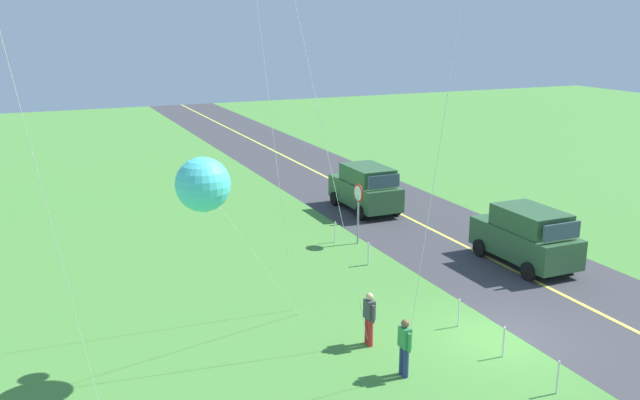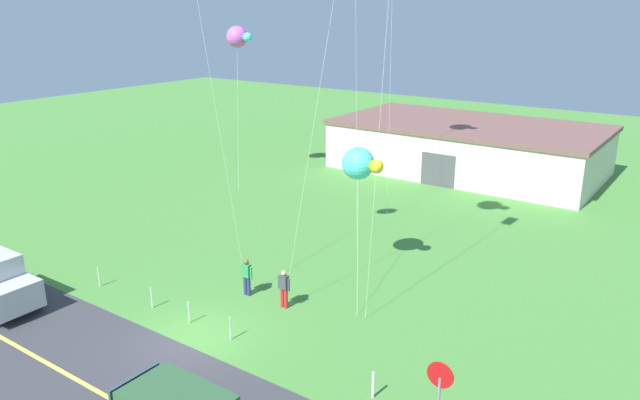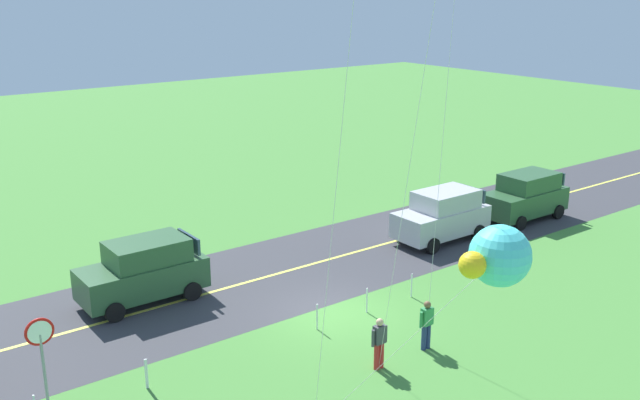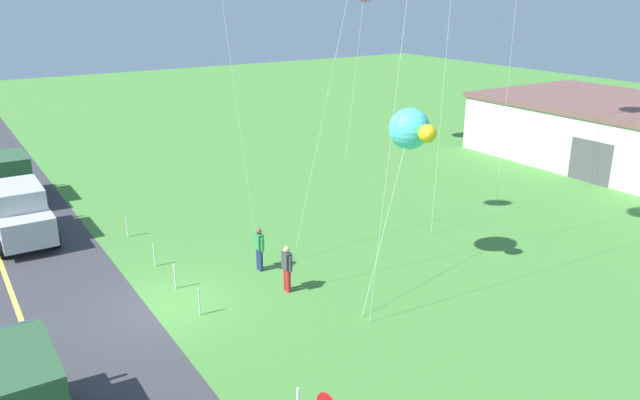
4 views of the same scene
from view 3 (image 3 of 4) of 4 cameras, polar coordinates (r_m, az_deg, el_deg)
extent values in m
cube|color=#478438|center=(24.92, 0.97, -9.06)|extent=(120.00, 120.00, 0.10)
cube|color=#38383D|center=(27.88, -4.10, -6.08)|extent=(120.00, 7.00, 0.00)
cube|color=#E5E04C|center=(27.88, -4.10, -6.07)|extent=(120.00, 0.16, 0.00)
cube|color=#2D5633|center=(26.15, -13.98, -6.05)|extent=(4.40, 1.90, 1.10)
cube|color=#2D5633|center=(25.89, -13.62, -3.99)|extent=(2.73, 1.75, 0.80)
cube|color=#334756|center=(25.52, -15.85, -4.47)|extent=(0.10, 1.62, 0.64)
cube|color=#334756|center=(26.51, -10.41, -3.29)|extent=(0.10, 1.62, 0.60)
cylinder|color=black|center=(25.09, -16.04, -8.59)|extent=(0.68, 0.22, 0.68)
cylinder|color=black|center=(26.73, -17.54, -7.11)|extent=(0.68, 0.22, 0.68)
cylinder|color=black|center=(26.09, -10.16, -7.16)|extent=(0.68, 0.22, 0.68)
cylinder|color=black|center=(27.68, -11.96, -5.84)|extent=(0.68, 0.22, 0.68)
cube|color=#2D5633|center=(35.54, 15.96, -0.11)|extent=(4.40, 1.90, 1.10)
cube|color=#2D5633|center=(35.48, 16.33, 1.43)|extent=(2.73, 1.75, 0.80)
cube|color=#334756|center=(34.64, 15.24, 1.15)|extent=(0.10, 1.62, 0.64)
cube|color=#334756|center=(36.76, 17.86, 1.82)|extent=(0.10, 1.62, 0.60)
cylinder|color=black|center=(34.06, 15.68, -1.78)|extent=(0.68, 0.22, 0.68)
cylinder|color=black|center=(35.17, 13.25, -1.01)|extent=(0.68, 0.22, 0.68)
cylinder|color=black|center=(36.29, 18.46, -0.89)|extent=(0.68, 0.22, 0.68)
cylinder|color=black|center=(37.34, 16.09, -0.20)|extent=(0.68, 0.22, 0.68)
cube|color=#B7B7BC|center=(31.76, 9.61, -1.67)|extent=(4.40, 1.90, 1.10)
cube|color=#B7B7BC|center=(31.66, 10.01, 0.05)|extent=(2.73, 1.75, 0.80)
cube|color=#334756|center=(30.90, 8.62, -0.30)|extent=(0.10, 1.62, 0.64)
cube|color=#334756|center=(32.82, 11.95, 0.53)|extent=(0.10, 1.62, 0.60)
cylinder|color=black|center=(30.35, 8.98, -3.63)|extent=(0.68, 0.22, 0.68)
cylinder|color=black|center=(31.61, 6.52, -2.69)|extent=(0.68, 0.22, 0.68)
cylinder|color=black|center=(32.36, 12.53, -2.53)|extent=(0.68, 0.22, 0.68)
cylinder|color=black|center=(33.55, 10.09, -1.69)|extent=(0.68, 0.22, 0.68)
cylinder|color=gray|center=(20.72, -21.13, -12.55)|extent=(0.08, 0.08, 2.10)
cylinder|color=red|center=(20.22, -21.47, -9.75)|extent=(0.76, 0.04, 0.76)
cylinder|color=white|center=(20.19, -21.45, -9.78)|extent=(0.62, 0.01, 0.62)
cylinder|color=navy|center=(22.72, 8.60, -10.66)|extent=(0.16, 0.16, 0.82)
cylinder|color=navy|center=(22.61, 8.28, -10.79)|extent=(0.16, 0.16, 0.82)
cube|color=#338C4C|center=(22.36, 8.52, -9.15)|extent=(0.36, 0.22, 0.56)
cylinder|color=#338C4C|center=(22.54, 8.95, -9.10)|extent=(0.10, 0.10, 0.52)
cylinder|color=#338C4C|center=(22.23, 8.07, -9.44)|extent=(0.10, 0.10, 0.52)
sphere|color=brown|center=(22.19, 8.56, -8.25)|extent=(0.22, 0.22, 0.22)
cylinder|color=red|center=(21.51, 4.90, -12.19)|extent=(0.16, 0.16, 0.82)
cylinder|color=red|center=(21.41, 4.53, -12.33)|extent=(0.16, 0.16, 0.82)
cube|color=#3F3F47|center=(21.14, 4.76, -10.62)|extent=(0.36, 0.22, 0.56)
cylinder|color=#3F3F47|center=(21.30, 5.25, -10.56)|extent=(0.10, 0.10, 0.52)
cylinder|color=#3F3F47|center=(21.02, 4.26, -10.93)|extent=(0.10, 0.10, 0.52)
sphere|color=#D8AD84|center=(20.96, 4.79, -9.68)|extent=(0.22, 0.22, 0.22)
cylinder|color=silver|center=(21.28, 10.08, 8.67)|extent=(1.73, 0.92, 15.80)
cylinder|color=silver|center=(17.47, 7.90, 7.53)|extent=(0.90, 3.38, 16.09)
cylinder|color=silver|center=(17.67, 6.81, -11.27)|extent=(2.23, 3.48, 5.07)
sphere|color=#4CD8D8|center=(16.33, 14.15, -4.33)|extent=(1.40, 1.40, 1.40)
sphere|color=yellow|center=(15.68, 12.05, -5.09)|extent=(0.60, 0.60, 0.60)
cylinder|color=silver|center=(15.80, 1.55, 3.64)|extent=(0.22, 1.65, 14.43)
cylinder|color=silver|center=(28.39, 12.25, -5.03)|extent=(0.05, 0.05, 0.90)
cylinder|color=silver|center=(26.08, 7.31, -6.77)|extent=(0.05, 0.05, 0.90)
cylinder|color=silver|center=(24.77, 3.76, -7.98)|extent=(0.05, 0.05, 0.90)
cylinder|color=silver|center=(23.56, -0.23, -9.30)|extent=(0.05, 0.05, 0.90)
cylinder|color=silver|center=(21.00, -13.63, -13.29)|extent=(0.05, 0.05, 0.90)
cylinder|color=silver|center=(20.99, -13.71, -13.32)|extent=(0.05, 0.05, 0.90)
camera|label=1|loc=(29.13, 43.04, 8.99)|focal=38.56mm
camera|label=2|loc=(31.16, -40.70, 14.24)|focal=34.49mm
camera|label=4|loc=(23.36, -46.54, 8.42)|focal=34.95mm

